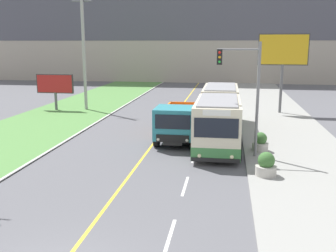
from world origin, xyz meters
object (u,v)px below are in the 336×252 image
at_px(utility_pole_far, 84,49).
at_px(planter_round_near, 266,165).
at_px(billboard_large, 283,53).
at_px(traffic_light_mast, 246,85).
at_px(city_bus, 219,114).
at_px(billboard_small, 55,85).
at_px(dump_truck, 177,123).
at_px(planter_round_second, 260,143).

relative_size(utility_pole_far, planter_round_near, 9.88).
height_order(billboard_large, planter_round_near, billboard_large).
distance_m(traffic_light_mast, planter_round_near, 4.73).
xyz_separation_m(city_bus, planter_round_near, (2.37, -7.54, -0.97)).
height_order(city_bus, utility_pole_far, utility_pole_far).
relative_size(billboard_small, planter_round_near, 3.12).
height_order(city_bus, planter_round_near, city_bus).
bearing_deg(billboard_small, utility_pole_far, 14.92).
distance_m(dump_truck, traffic_light_mast, 5.50).
distance_m(utility_pole_far, planter_round_second, 20.20).
xyz_separation_m(billboard_large, billboard_small, (-20.33, -1.30, -2.91)).
xyz_separation_m(city_bus, planter_round_second, (2.44, -3.23, -0.99)).
bearing_deg(planter_round_second, traffic_light_mast, -131.68).
xyz_separation_m(city_bus, dump_truck, (-2.53, -1.70, -0.33)).
distance_m(dump_truck, utility_pole_far, 15.54).
bearing_deg(dump_truck, planter_round_second, -17.13).
bearing_deg(city_bus, planter_round_second, -52.92).
height_order(city_bus, dump_truck, city_bus).
distance_m(billboard_large, planter_round_second, 14.23).
distance_m(dump_truck, billboard_small, 16.39).
bearing_deg(utility_pole_far, planter_round_near, -48.52).
xyz_separation_m(utility_pole_far, billboard_small, (-2.65, -0.71, -3.25)).
xyz_separation_m(billboard_small, planter_round_near, (17.57, -16.17, -1.77)).
bearing_deg(traffic_light_mast, billboard_small, 142.12).
xyz_separation_m(dump_truck, utility_pole_far, (-10.03, 11.04, 4.38)).
bearing_deg(dump_truck, utility_pole_far, 132.25).
relative_size(traffic_light_mast, planter_round_near, 5.52).
height_order(billboard_large, billboard_small, billboard_large).
xyz_separation_m(city_bus, billboard_large, (5.13, 9.93, 3.71)).
relative_size(utility_pole_far, traffic_light_mast, 1.79).
bearing_deg(planter_round_near, dump_truck, 129.97).
distance_m(utility_pole_far, billboard_small, 4.25).
relative_size(billboard_large, billboard_small, 1.97).
bearing_deg(planter_round_second, planter_round_near, -90.96).
bearing_deg(dump_truck, billboard_small, 140.82).
bearing_deg(planter_round_near, traffic_light_mast, 105.82).
height_order(billboard_large, planter_round_second, billboard_large).
relative_size(planter_round_near, planter_round_second, 1.04).
distance_m(planter_round_near, planter_round_second, 4.31).
distance_m(traffic_light_mast, billboard_large, 14.78).
bearing_deg(utility_pole_far, city_bus, -36.64).
height_order(utility_pole_far, planter_round_near, utility_pole_far).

